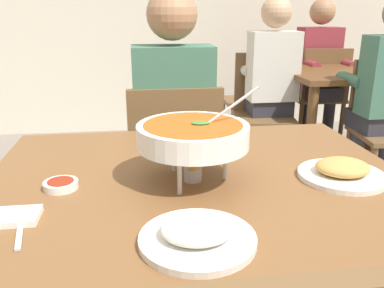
% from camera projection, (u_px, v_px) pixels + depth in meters
% --- Properties ---
extents(dining_table_main, '(1.19, 0.98, 0.77)m').
position_uv_depth(dining_table_main, '(199.00, 213.00, 1.17)').
color(dining_table_main, brown).
rests_on(dining_table_main, ground_plane).
extents(chair_diner_main, '(0.44, 0.44, 0.90)m').
position_uv_depth(chair_diner_main, '(174.00, 165.00, 1.95)').
color(chair_diner_main, brown).
rests_on(chair_diner_main, ground_plane).
extents(diner_main, '(0.40, 0.45, 1.31)m').
position_uv_depth(diner_main, '(173.00, 116.00, 1.90)').
color(diner_main, '#2D2D38').
rests_on(diner_main, ground_plane).
extents(curry_bowl, '(0.33, 0.30, 0.26)m').
position_uv_depth(curry_bowl, '(193.00, 136.00, 1.08)').
color(curry_bowl, silver).
rests_on(curry_bowl, dining_table_main).
extents(rice_plate, '(0.24, 0.24, 0.06)m').
position_uv_depth(rice_plate, '(198.00, 234.00, 0.82)').
color(rice_plate, white).
rests_on(rice_plate, dining_table_main).
extents(appetizer_plate, '(0.24, 0.24, 0.06)m').
position_uv_depth(appetizer_plate, '(342.00, 171.00, 1.13)').
color(appetizer_plate, white).
rests_on(appetizer_plate, dining_table_main).
extents(sauce_dish, '(0.09, 0.09, 0.02)m').
position_uv_depth(sauce_dish, '(61.00, 185.00, 1.07)').
color(sauce_dish, white).
rests_on(sauce_dish, dining_table_main).
extents(napkin_folded, '(0.12, 0.08, 0.02)m').
position_uv_depth(napkin_folded, '(12.00, 217.00, 0.91)').
color(napkin_folded, white).
rests_on(napkin_folded, dining_table_main).
extents(spoon_utensil, '(0.04, 0.17, 0.01)m').
position_uv_depth(spoon_utensil, '(20.00, 229.00, 0.87)').
color(spoon_utensil, silver).
rests_on(spoon_utensil, dining_table_main).
extents(dining_table_far, '(1.00, 0.80, 0.77)m').
position_uv_depth(dining_table_far, '(349.00, 89.00, 3.14)').
color(dining_table_far, brown).
rests_on(dining_table_far, ground_plane).
extents(chair_bg_left, '(0.48, 0.48, 0.90)m').
position_uv_depth(chair_bg_left, '(320.00, 91.00, 3.68)').
color(chair_bg_left, brown).
rests_on(chair_bg_left, ground_plane).
extents(chair_bg_middle, '(0.50, 0.50, 0.90)m').
position_uv_depth(chair_bg_middle, '(262.00, 105.00, 3.14)').
color(chair_bg_middle, brown).
rests_on(chair_bg_middle, ground_plane).
extents(chair_bg_window, '(0.45, 0.45, 0.90)m').
position_uv_depth(chair_bg_window, '(259.00, 93.00, 3.62)').
color(chair_bg_window, brown).
rests_on(chair_bg_window, ground_plane).
extents(patron_bg_left, '(0.40, 0.45, 1.31)m').
position_uv_depth(patron_bg_left, '(319.00, 65.00, 3.61)').
color(patron_bg_left, '#2D2D38').
rests_on(patron_bg_left, ground_plane).
extents(patron_bg_middle, '(0.40, 0.45, 1.31)m').
position_uv_depth(patron_bg_middle, '(271.00, 76.00, 3.04)').
color(patron_bg_middle, '#2D2D38').
rests_on(patron_bg_middle, ground_plane).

